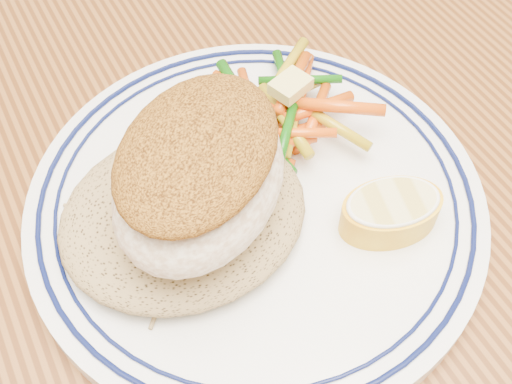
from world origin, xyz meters
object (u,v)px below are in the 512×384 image
object	(u,v)px
vegetable_pile	(282,111)
lemon_wedge	(391,211)
dining_table	(301,292)
plate	(256,203)
rice_pilaf	(183,210)
fish_fillet	(199,173)

from	to	relation	value
vegetable_pile	lemon_wedge	distance (m)	0.09
dining_table	lemon_wedge	distance (m)	0.13
plate	rice_pilaf	bearing A→B (deg)	176.30
fish_fillet	lemon_wedge	bearing A→B (deg)	-26.70
dining_table	lemon_wedge	size ratio (longest dim) A/B	23.67
plate	fish_fillet	size ratio (longest dim) A/B	1.92
rice_pilaf	lemon_wedge	world-z (taller)	rice_pilaf
dining_table	vegetable_pile	xyz separation A→B (m)	(0.01, 0.06, 0.13)
fish_fillet	vegetable_pile	distance (m)	0.09
dining_table	lemon_wedge	xyz separation A→B (m)	(0.03, -0.03, 0.12)
plate	lemon_wedge	world-z (taller)	lemon_wedge
rice_pilaf	fish_fillet	size ratio (longest dim) A/B	1.00
dining_table	rice_pilaf	size ratio (longest dim) A/B	10.85
plate	vegetable_pile	size ratio (longest dim) A/B	2.54
plate	fish_fillet	bearing A→B (deg)	-171.87
dining_table	fish_fillet	world-z (taller)	fish_fillet
vegetable_pile	dining_table	bearing A→B (deg)	-102.34
fish_fillet	lemon_wedge	size ratio (longest dim) A/B	2.19
rice_pilaf	dining_table	bearing A→B (deg)	-15.94
plate	fish_fillet	world-z (taller)	fish_fillet
dining_table	plate	size ratio (longest dim) A/B	5.64
fish_fillet	vegetable_pile	xyz separation A→B (m)	(0.07, 0.05, -0.04)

